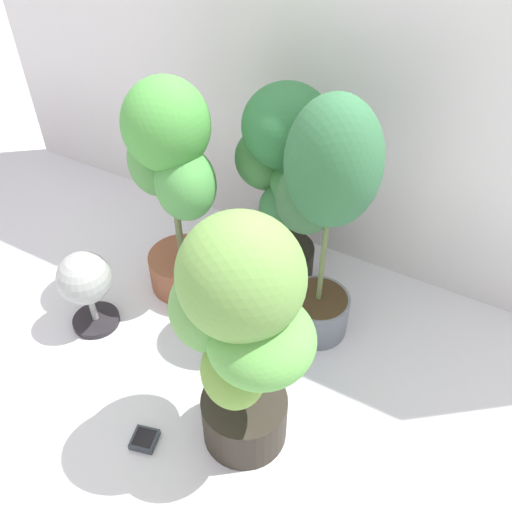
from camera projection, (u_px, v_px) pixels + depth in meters
name	position (u px, v px, depth m)	size (l,w,h in m)	color
ground_plane	(199.00, 371.00, 2.00)	(8.00, 8.00, 0.00)	silver
mylar_back_wall	(317.00, 15.00, 1.88)	(3.20, 0.01, 2.00)	silver
potted_plant_back_right	(325.00, 200.00, 1.75)	(0.37, 0.29, 0.97)	slate
potted_plant_back_left	(172.00, 175.00, 1.97)	(0.47, 0.41, 0.91)	brown
potted_plant_front_right	(240.00, 327.00, 1.46)	(0.48, 0.40, 0.89)	#2E2920
potted_plant_back_center	(284.00, 176.00, 1.99)	(0.44, 0.36, 0.88)	black
hygrometer_box	(144.00, 439.00, 1.78)	(0.10, 0.10, 0.03)	#2D353C
floor_fan	(85.00, 283.00, 2.02)	(0.28, 0.28, 0.34)	#242126
nutrient_bottle	(258.00, 345.00, 1.94)	(0.09, 0.09, 0.24)	#4163C1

